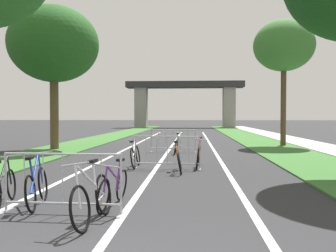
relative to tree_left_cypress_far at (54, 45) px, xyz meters
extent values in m
cube|color=#386B2D|center=(0.24, 10.20, -5.18)|extent=(2.86, 61.54, 0.05)
cube|color=#386B2D|center=(11.14, 10.20, -5.18)|extent=(2.86, 61.54, 0.05)
cube|color=#ADA89E|center=(13.67, 10.20, -5.17)|extent=(2.20, 61.54, 0.08)
cube|color=silver|center=(5.69, 2.82, -5.20)|extent=(0.14, 35.60, 0.01)
cube|color=silver|center=(7.90, 2.82, -5.20)|extent=(0.14, 35.60, 0.01)
cube|color=silver|center=(3.48, 2.82, -5.20)|extent=(0.14, 35.60, 0.01)
cube|color=#2D2D30|center=(5.69, 35.88, 1.00)|extent=(16.86, 3.07, 0.86)
cube|color=gray|center=(-0.67, 35.88, -2.32)|extent=(1.67, 2.40, 5.78)
cube|color=gray|center=(12.04, 35.88, -2.32)|extent=(1.67, 2.40, 5.78)
cylinder|color=brown|center=(0.00, 0.00, -3.42)|extent=(0.42, 0.42, 3.58)
ellipsoid|color=#23561E|center=(0.00, 0.00, 0.03)|extent=(4.41, 4.41, 3.75)
cylinder|color=#4C3823|center=(11.91, 3.13, -3.03)|extent=(0.30, 0.30, 4.34)
ellipsoid|color=#38702D|center=(11.91, 3.13, 0.40)|extent=(3.36, 3.36, 2.86)
cylinder|color=#ADADB2|center=(3.61, -11.78, -4.68)|extent=(0.04, 0.04, 1.05)
cube|color=#ADADB2|center=(3.61, -11.78, -5.19)|extent=(0.08, 0.44, 0.03)
cylinder|color=#ADADB2|center=(5.66, -11.86, -4.68)|extent=(0.04, 0.04, 1.05)
cube|color=#ADADB2|center=(5.66, -11.86, -5.19)|extent=(0.08, 0.44, 0.03)
cylinder|color=#ADADB2|center=(4.63, -11.82, -4.18)|extent=(2.05, 0.12, 0.04)
cylinder|color=#ADADB2|center=(4.63, -11.82, -5.03)|extent=(2.05, 0.12, 0.04)
cylinder|color=#ADADB2|center=(3.95, -11.79, -4.59)|extent=(0.02, 0.02, 0.87)
cylinder|color=#ADADB2|center=(4.29, -11.80, -4.59)|extent=(0.02, 0.02, 0.87)
cylinder|color=#ADADB2|center=(4.63, -11.82, -4.59)|extent=(0.02, 0.02, 0.87)
cylinder|color=#ADADB2|center=(4.97, -11.83, -4.59)|extent=(0.02, 0.02, 0.87)
cylinder|color=#ADADB2|center=(5.31, -11.85, -4.59)|extent=(0.02, 0.02, 0.87)
cylinder|color=#ADADB2|center=(5.03, -6.30, -4.68)|extent=(0.04, 0.04, 1.05)
cube|color=#ADADB2|center=(5.03, -6.30, -5.19)|extent=(0.08, 0.44, 0.03)
cylinder|color=#ADADB2|center=(7.08, -6.38, -4.68)|extent=(0.04, 0.04, 1.05)
cube|color=#ADADB2|center=(7.08, -6.38, -5.19)|extent=(0.08, 0.44, 0.03)
cylinder|color=#ADADB2|center=(6.06, -6.34, -4.18)|extent=(2.05, 0.12, 0.04)
cylinder|color=#ADADB2|center=(6.06, -6.34, -5.03)|extent=(2.05, 0.12, 0.04)
cylinder|color=#ADADB2|center=(5.37, -6.31, -4.59)|extent=(0.02, 0.02, 0.87)
cylinder|color=#ADADB2|center=(5.72, -6.32, -4.59)|extent=(0.02, 0.02, 0.87)
cylinder|color=#ADADB2|center=(6.06, -6.34, -4.59)|extent=(0.02, 0.02, 0.87)
cylinder|color=#ADADB2|center=(6.40, -6.35, -4.59)|extent=(0.02, 0.02, 0.87)
cylinder|color=#ADADB2|center=(6.74, -6.36, -4.59)|extent=(0.02, 0.02, 0.87)
cylinder|color=#ADADB2|center=(4.92, -0.81, -4.68)|extent=(0.04, 0.04, 1.05)
cube|color=#ADADB2|center=(4.92, -0.81, -5.19)|extent=(0.08, 0.44, 0.03)
cylinder|color=#ADADB2|center=(6.97, -0.90, -4.68)|extent=(0.04, 0.04, 1.05)
cube|color=#ADADB2|center=(6.97, -0.90, -5.19)|extent=(0.08, 0.44, 0.03)
cylinder|color=#ADADB2|center=(5.95, -0.86, -4.18)|extent=(2.05, 0.12, 0.04)
cylinder|color=#ADADB2|center=(5.95, -0.86, -5.03)|extent=(2.05, 0.12, 0.04)
cylinder|color=#ADADB2|center=(5.26, -0.83, -4.59)|extent=(0.02, 0.02, 0.87)
cylinder|color=#ADADB2|center=(5.61, -0.84, -4.59)|extent=(0.02, 0.02, 0.87)
cylinder|color=#ADADB2|center=(5.95, -0.86, -4.59)|extent=(0.02, 0.02, 0.87)
cylinder|color=#ADADB2|center=(6.29, -0.87, -4.59)|extent=(0.02, 0.02, 0.87)
cylinder|color=#ADADB2|center=(6.63, -0.88, -4.59)|extent=(0.02, 0.02, 0.87)
torus|color=black|center=(3.22, -10.81, -4.90)|extent=(0.24, 0.63, 0.62)
cylinder|color=black|center=(3.31, -11.36, -4.62)|extent=(0.32, 0.99, 0.60)
cylinder|color=black|center=(3.20, -10.84, -4.62)|extent=(0.09, 0.11, 0.57)
cylinder|color=#99999E|center=(3.18, -10.87, -4.33)|extent=(0.55, 0.15, 0.08)
torus|color=black|center=(4.99, -6.48, -4.87)|extent=(0.15, 0.68, 0.68)
torus|color=black|center=(4.98, -5.45, -4.87)|extent=(0.15, 0.68, 0.68)
cylinder|color=silver|center=(4.94, -5.99, -4.59)|extent=(0.13, 1.01, 0.59)
cylinder|color=silver|center=(4.95, -6.19, -4.63)|extent=(0.14, 0.12, 0.58)
cylinder|color=silver|center=(4.99, -6.32, -4.89)|extent=(0.03, 0.34, 0.08)
cylinder|color=silver|center=(4.94, -5.47, -4.59)|extent=(0.13, 0.09, 0.56)
cube|color=black|center=(4.90, -6.22, -4.35)|extent=(0.11, 0.24, 0.06)
cylinder|color=#99999E|center=(4.90, -5.50, -4.32)|extent=(0.50, 0.03, 0.10)
torus|color=black|center=(4.07, -11.82, -4.87)|extent=(0.24, 0.68, 0.67)
torus|color=black|center=(3.89, -10.86, -4.87)|extent=(0.24, 0.68, 0.67)
cylinder|color=#1E389E|center=(3.95, -11.37, -4.56)|extent=(0.29, 0.92, 0.65)
cylinder|color=#1E389E|center=(3.98, -11.55, -4.60)|extent=(0.11, 0.13, 0.65)
cylinder|color=#1E389E|center=(4.04, -11.66, -4.90)|extent=(0.08, 0.32, 0.08)
cylinder|color=#1E389E|center=(3.86, -10.89, -4.56)|extent=(0.11, 0.11, 0.62)
cube|color=black|center=(3.95, -11.59, -4.28)|extent=(0.15, 0.26, 0.06)
cylinder|color=#99999E|center=(3.82, -10.92, -4.25)|extent=(0.54, 0.13, 0.09)
torus|color=black|center=(6.44, -6.35, -4.90)|extent=(0.19, 0.62, 0.61)
torus|color=black|center=(6.48, -7.39, -4.90)|extent=(0.19, 0.62, 0.61)
cylinder|color=orange|center=(6.41, -6.85, -4.66)|extent=(0.10, 1.01, 0.51)
cylinder|color=orange|center=(6.40, -6.65, -4.63)|extent=(0.18, 0.12, 0.64)
cylinder|color=orange|center=(6.45, -6.52, -4.92)|extent=(0.05, 0.34, 0.07)
cylinder|color=orange|center=(6.43, -7.37, -4.66)|extent=(0.14, 0.09, 0.49)
cube|color=black|center=(6.33, -6.62, -4.32)|extent=(0.12, 0.24, 0.07)
cylinder|color=#99999E|center=(6.38, -7.34, -4.42)|extent=(0.43, 0.04, 0.11)
torus|color=black|center=(7.08, -5.25, -4.87)|extent=(0.15, 0.68, 0.68)
torus|color=black|center=(7.02, -6.32, -4.87)|extent=(0.15, 0.68, 0.68)
cylinder|color=red|center=(7.08, -5.76, -4.56)|extent=(0.05, 1.04, 0.64)
cylinder|color=red|center=(7.09, -5.56, -4.58)|extent=(0.12, 0.12, 0.68)
cylinder|color=red|center=(7.07, -5.42, -4.89)|extent=(0.05, 0.35, 0.08)
cylinder|color=red|center=(7.05, -6.29, -4.56)|extent=(0.10, 0.09, 0.61)
cube|color=black|center=(7.13, -5.52, -4.25)|extent=(0.12, 0.25, 0.06)
cylinder|color=#99999E|center=(7.08, -6.27, -4.26)|extent=(0.50, 0.06, 0.07)
torus|color=black|center=(5.35, -11.83, -4.86)|extent=(0.21, 0.71, 0.69)
torus|color=black|center=(5.26, -12.83, -4.86)|extent=(0.21, 0.71, 0.69)
cylinder|color=#B7B7BC|center=(5.25, -12.30, -4.54)|extent=(0.23, 0.97, 0.67)
cylinder|color=#B7B7BC|center=(5.28, -12.11, -4.59)|extent=(0.15, 0.13, 0.65)
cylinder|color=#B7B7BC|center=(5.34, -11.99, -4.88)|extent=(0.05, 0.33, 0.08)
cylinder|color=#B7B7BC|center=(5.21, -12.80, -4.54)|extent=(0.14, 0.10, 0.64)
cube|color=black|center=(5.23, -12.07, -4.26)|extent=(0.13, 0.25, 0.06)
cylinder|color=#99999E|center=(5.16, -12.77, -4.23)|extent=(0.43, 0.07, 0.09)
torus|color=black|center=(5.45, -10.75, -4.90)|extent=(0.17, 0.62, 0.62)
torus|color=black|center=(5.34, -11.81, -4.90)|extent=(0.17, 0.62, 0.62)
cylinder|color=#662884|center=(5.43, -11.26, -4.64)|extent=(0.10, 1.03, 0.55)
cylinder|color=#662884|center=(5.45, -11.06, -4.65)|extent=(0.12, 0.12, 0.59)
cylinder|color=#662884|center=(5.43, -10.92, -4.92)|extent=(0.07, 0.35, 0.07)
cylinder|color=#662884|center=(5.37, -11.79, -4.64)|extent=(0.10, 0.09, 0.52)
cube|color=black|center=(5.48, -11.02, -4.36)|extent=(0.13, 0.25, 0.06)
cylinder|color=#99999E|center=(5.40, -11.77, -4.38)|extent=(0.51, 0.08, 0.08)
torus|color=black|center=(6.12, -1.94, -4.87)|extent=(0.15, 0.68, 0.67)
torus|color=black|center=(6.14, -0.90, -4.87)|extent=(0.15, 0.68, 0.67)
cylinder|color=#197A7F|center=(6.17, -1.44, -4.58)|extent=(0.14, 1.01, 0.61)
cylinder|color=#197A7F|center=(6.16, -1.64, -4.61)|extent=(0.13, 0.12, 0.62)
cylinder|color=#197A7F|center=(6.12, -1.77, -4.90)|extent=(0.03, 0.34, 0.08)
cylinder|color=#197A7F|center=(6.18, -0.92, -4.58)|extent=(0.12, 0.10, 0.58)
cube|color=black|center=(6.20, -1.68, -4.30)|extent=(0.11, 0.24, 0.06)
cylinder|color=#99999E|center=(6.22, -0.95, -4.29)|extent=(0.42, 0.04, 0.08)
camera|label=1|loc=(6.86, -18.02, -3.53)|focal=39.77mm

